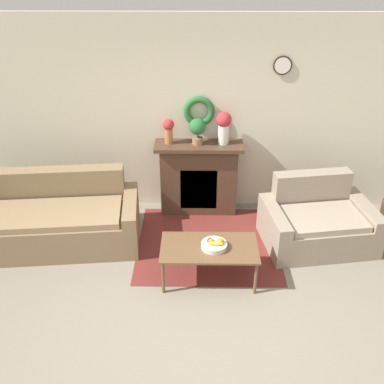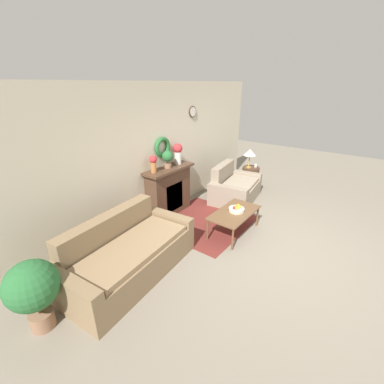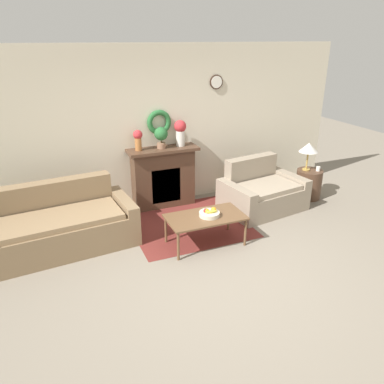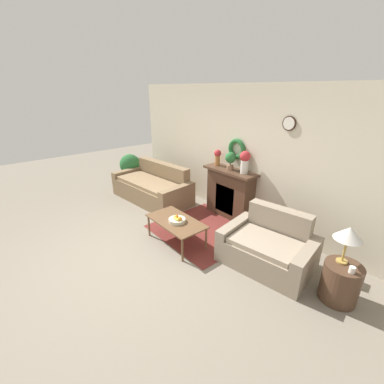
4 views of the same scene
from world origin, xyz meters
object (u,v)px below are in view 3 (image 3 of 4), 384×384
Objects in this scene: potted_plant_on_mantel at (161,135)px; fruit_bowl at (209,213)px; side_table_by_loveseat at (308,184)px; mug at (318,169)px; couch_left at (58,226)px; vase_on_mantel_right at (180,131)px; fireplace at (163,177)px; table_lamp at (309,148)px; vase_on_mantel_left at (138,139)px; loveseat_right at (262,192)px; coffee_table at (205,219)px.

fruit_bowl is at bearing -82.73° from potted_plant_on_mantel.
side_table_by_loveseat is 0.34m from mug.
couch_left reaches higher than side_table_by_loveseat.
vase_on_mantel_right is (-2.25, 0.71, 1.04)m from side_table_by_loveseat.
fireplace is 2.79m from mug.
fireplace is 2.68m from side_table_by_loveseat.
vase_on_mantel_left reaches higher than table_lamp.
vase_on_mantel_right is (2.15, 0.80, 0.99)m from couch_left.
vase_on_mantel_left is (-0.58, 1.54, 0.77)m from fruit_bowl.
loveseat_right is 1.20m from table_lamp.
vase_on_mantel_left is at bearing 165.63° from mug.
potted_plant_on_mantel is at bearing -143.67° from fireplace.
fruit_bowl is at bearing -83.52° from fireplace.
couch_left reaches higher than fruit_bowl.
side_table_by_loveseat is 1.06× the size of table_lamp.
fruit_bowl reaches higher than coffee_table.
loveseat_right is at bearing -5.28° from couch_left.
coffee_table is 2.67m from mug.
potted_plant_on_mantel reaches higher than mug.
coffee_table is at bearing -160.17° from table_lamp.
couch_left is 4.25× the size of table_lamp.
couch_left reaches higher than mug.
coffee_table is at bearing -161.58° from side_table_by_loveseat.
vase_on_mantel_right is at bearing 163.16° from table_lamp.
vase_on_mantel_right is (0.73, 0.00, 0.06)m from vase_on_mantel_left.
fireplace is 0.83m from vase_on_mantel_left.
couch_left is 4.39m from table_lamp.
mug is at bearing 16.05° from coffee_table.
vase_on_mantel_right is (0.21, 1.53, 0.90)m from coffee_table.
potted_plant_on_mantel is at bearing 95.27° from coffee_table.
loveseat_right is at bearing -26.87° from fireplace.
potted_plant_on_mantel is (-2.54, 0.64, 0.32)m from table_lamp.
mug is (1.16, -0.01, 0.28)m from loveseat_right.
fireplace is 2.00m from couch_left.
mug is (4.50, 0.01, 0.26)m from couch_left.
potted_plant_on_mantel reaches higher than table_lamp.
side_table_by_loveseat is at bearing -15.29° from fireplace.
side_table_by_loveseat is 2.58m from vase_on_mantel_right.
loveseat_right is at bearing 29.53° from fruit_bowl.
side_table_by_loveseat reaches higher than coffee_table.
couch_left is at bearing -179.90° from mug.
loveseat_right reaches higher than fruit_bowl.
side_table_by_loveseat is at bearing -17.51° from vase_on_mantel_right.
couch_left is 1.96× the size of coffee_table.
loveseat_right is 1.19m from mug.
fruit_bowl is at bearing -69.32° from vase_on_mantel_left.
potted_plant_on_mantel is (-2.60, 0.69, 1.00)m from side_table_by_loveseat.
fireplace is 2.24× the size of side_table_by_loveseat.
loveseat_right is 4.10× the size of potted_plant_on_mantel.
mug is 3.26m from vase_on_mantel_left.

